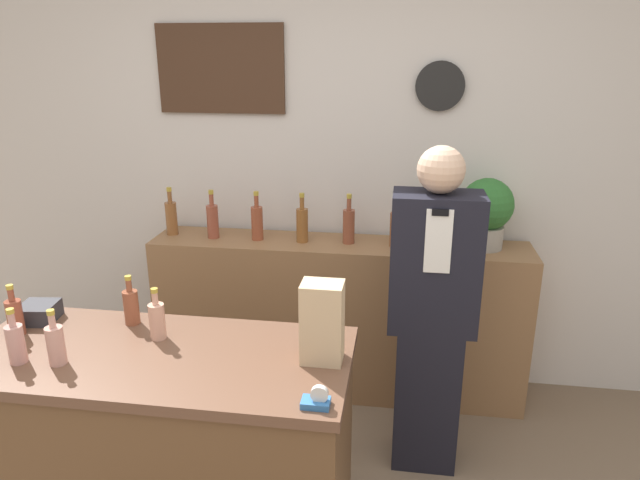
{
  "coord_description": "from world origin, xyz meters",
  "views": [
    {
      "loc": [
        0.48,
        -1.29,
        1.96
      ],
      "look_at": [
        0.12,
        1.11,
        1.16
      ],
      "focal_mm": 32.0,
      "sensor_mm": 36.0,
      "label": 1
    }
  ],
  "objects": [
    {
      "name": "counter_bottle_3",
      "position": [
        -0.58,
        0.68,
        0.99
      ],
      "size": [
        0.06,
        0.06,
        0.21
      ],
      "color": "brown",
      "rests_on": "display_counter"
    },
    {
      "name": "shelf_bottle_6",
      "position": [
        0.71,
        1.74,
        1.04
      ],
      "size": [
        0.07,
        0.07,
        0.28
      ],
      "color": "brown",
      "rests_on": "back_shelf"
    },
    {
      "name": "counter_bottle_0",
      "position": [
        -0.99,
        0.52,
        0.99
      ],
      "size": [
        0.06,
        0.06,
        0.21
      ],
      "color": "brown",
      "rests_on": "display_counter"
    },
    {
      "name": "potted_plant",
      "position": [
        0.93,
        1.79,
        1.15
      ],
      "size": [
        0.29,
        0.29,
        0.39
      ],
      "color": "#9E998E",
      "rests_on": "back_shelf"
    },
    {
      "name": "counter_bottle_4",
      "position": [
        -0.43,
        0.57,
        0.99
      ],
      "size": [
        0.06,
        0.06,
        0.21
      ],
      "color": "tan",
      "rests_on": "display_counter"
    },
    {
      "name": "tape_dispenser",
      "position": [
        0.25,
        0.22,
        0.93
      ],
      "size": [
        0.09,
        0.06,
        0.07
      ],
      "color": "#2D66A8",
      "rests_on": "display_counter"
    },
    {
      "name": "paper_bag",
      "position": [
        0.22,
        0.5,
        1.06
      ],
      "size": [
        0.15,
        0.11,
        0.3
      ],
      "color": "tan",
      "rests_on": "display_counter"
    },
    {
      "name": "shelf_bottle_1",
      "position": [
        -0.6,
        1.74,
        1.04
      ],
      "size": [
        0.07,
        0.07,
        0.28
      ],
      "color": "brown",
      "rests_on": "back_shelf"
    },
    {
      "name": "shelf_bottle_2",
      "position": [
        -0.34,
        1.75,
        1.04
      ],
      "size": [
        0.07,
        0.07,
        0.28
      ],
      "color": "brown",
      "rests_on": "back_shelf"
    },
    {
      "name": "shopkeeper",
      "position": [
        0.64,
        1.17,
        0.79
      ],
      "size": [
        0.4,
        0.25,
        1.59
      ],
      "color": "black",
      "rests_on": "ground_plane"
    },
    {
      "name": "back_wall",
      "position": [
        -0.0,
        2.0,
        1.36
      ],
      "size": [
        5.2,
        0.09,
        2.7
      ],
      "color": "silver",
      "rests_on": "ground_plane"
    },
    {
      "name": "shelf_bottle_0",
      "position": [
        -0.86,
        1.77,
        1.04
      ],
      "size": [
        0.07,
        0.07,
        0.28
      ],
      "color": "brown",
      "rests_on": "back_shelf"
    },
    {
      "name": "shelf_bottle_4",
      "position": [
        0.19,
        1.76,
        1.04
      ],
      "size": [
        0.07,
        0.07,
        0.28
      ],
      "color": "brown",
      "rests_on": "back_shelf"
    },
    {
      "name": "counter_bottle_2",
      "position": [
        -0.7,
        0.34,
        0.99
      ],
      "size": [
        0.06,
        0.06,
        0.21
      ],
      "color": "tan",
      "rests_on": "display_counter"
    },
    {
      "name": "gift_box",
      "position": [
        -0.97,
        0.64,
        0.95
      ],
      "size": [
        0.16,
        0.16,
        0.07
      ],
      "color": "#2D2D33",
      "rests_on": "display_counter"
    },
    {
      "name": "shelf_bottle_3",
      "position": [
        -0.07,
        1.75,
        1.04
      ],
      "size": [
        0.07,
        0.07,
        0.28
      ],
      "color": "brown",
      "rests_on": "back_shelf"
    },
    {
      "name": "shelf_bottle_5",
      "position": [
        0.45,
        1.75,
        1.04
      ],
      "size": [
        0.07,
        0.07,
        0.28
      ],
      "color": "brown",
      "rests_on": "back_shelf"
    },
    {
      "name": "counter_bottle_1",
      "position": [
        -0.84,
        0.33,
        0.99
      ],
      "size": [
        0.06,
        0.06,
        0.21
      ],
      "color": "tan",
      "rests_on": "display_counter"
    },
    {
      "name": "back_shelf",
      "position": [
        0.14,
        1.76,
        0.47
      ],
      "size": [
        2.15,
        0.37,
        0.93
      ],
      "color": "#8E6642",
      "rests_on": "ground_plane"
    },
    {
      "name": "display_counter",
      "position": [
        -0.39,
        0.46,
        0.46
      ],
      "size": [
        1.44,
        0.63,
        0.91
      ],
      "color": "brown",
      "rests_on": "ground_plane"
    }
  ]
}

